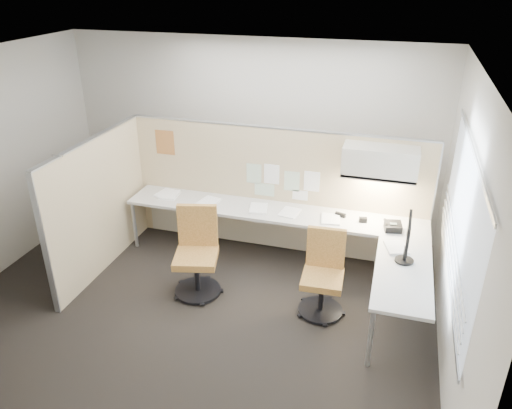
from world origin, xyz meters
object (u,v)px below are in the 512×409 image
(desk, at_px, (295,227))
(phone, at_px, (393,227))
(chair_right, at_px, (323,276))
(chair_left, at_px, (197,254))
(monitor, at_px, (408,238))

(desk, relative_size, phone, 16.65)
(desk, xyz_separation_m, chair_right, (0.51, -0.79, -0.14))
(desk, bearing_deg, chair_right, -57.10)
(chair_left, bearing_deg, chair_right, -12.54)
(desk, relative_size, monitor, 7.71)
(chair_left, relative_size, phone, 4.47)
(monitor, relative_size, phone, 2.16)
(chair_right, distance_m, monitor, 1.04)
(chair_right, bearing_deg, monitor, 4.86)
(monitor, height_order, phone, monitor)
(desk, relative_size, chair_right, 4.07)
(chair_right, bearing_deg, chair_left, 178.46)
(chair_left, distance_m, monitor, 2.45)
(phone, bearing_deg, chair_left, -169.98)
(chair_right, distance_m, phone, 1.12)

